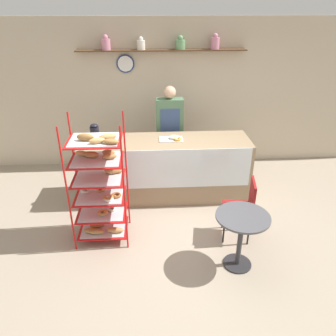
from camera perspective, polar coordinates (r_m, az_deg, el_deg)
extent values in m
plane|color=gray|center=(4.70, 0.27, -11.12)|extent=(14.00, 14.00, 0.00)
cube|color=beige|center=(6.23, -1.11, 12.53)|extent=(10.00, 0.06, 2.70)
cube|color=#4C331E|center=(5.93, -1.12, 19.84)|extent=(2.91, 0.24, 0.02)
cylinder|color=#CC7F99|center=(5.96, -10.77, 20.39)|extent=(0.15, 0.15, 0.18)
sphere|color=#CC7F99|center=(5.95, -10.87, 21.49)|extent=(0.08, 0.08, 0.08)
cylinder|color=silver|center=(5.92, -4.73, 20.56)|extent=(0.14, 0.14, 0.15)
sphere|color=silver|center=(5.91, -4.77, 21.50)|extent=(0.08, 0.08, 0.08)
cylinder|color=#669966|center=(5.94, 2.15, 20.67)|extent=(0.17, 0.17, 0.15)
sphere|color=#669966|center=(5.93, 2.17, 21.68)|extent=(0.09, 0.09, 0.09)
cylinder|color=#CC7F99|center=(6.03, 8.19, 20.70)|extent=(0.15, 0.15, 0.19)
sphere|color=#CC7F99|center=(6.02, 8.26, 21.84)|extent=(0.08, 0.08, 0.08)
cylinder|color=navy|center=(6.07, -7.43, 17.58)|extent=(0.31, 0.03, 0.31)
cylinder|color=white|center=(6.06, -7.44, 17.55)|extent=(0.27, 0.00, 0.27)
cube|color=#937A5B|center=(5.30, -0.43, -0.07)|extent=(2.64, 0.75, 0.98)
cube|color=silver|center=(4.88, -0.20, -0.23)|extent=(2.54, 0.01, 0.63)
cylinder|color=#B71414|center=(4.10, -17.10, -4.33)|extent=(0.02, 0.02, 1.69)
cylinder|color=#B71414|center=(3.99, -7.63, -4.19)|extent=(0.02, 0.02, 1.69)
cylinder|color=#B71414|center=(4.56, -15.72, -0.85)|extent=(0.02, 0.02, 1.69)
cylinder|color=#B71414|center=(4.46, -7.22, -0.63)|extent=(0.02, 0.02, 1.69)
cube|color=#B71414|center=(4.66, -11.10, -10.25)|extent=(0.65, 0.52, 0.01)
cube|color=silver|center=(4.65, -11.11, -10.13)|extent=(0.57, 0.46, 0.01)
ellipsoid|color=#B27F47|center=(4.57, -13.12, -10.56)|extent=(0.24, 0.10, 0.06)
ellipsoid|color=#B27F47|center=(4.53, -12.41, -10.76)|extent=(0.22, 0.09, 0.07)
ellipsoid|color=tan|center=(4.51, -9.17, -10.61)|extent=(0.24, 0.11, 0.07)
ellipsoid|color=olive|center=(4.64, -12.26, -9.76)|extent=(0.20, 0.09, 0.06)
ellipsoid|color=tan|center=(4.78, -13.41, -8.62)|extent=(0.22, 0.13, 0.07)
cube|color=#B71414|center=(4.51, -11.39, -7.61)|extent=(0.65, 0.52, 0.01)
cube|color=silver|center=(4.50, -11.40, -7.49)|extent=(0.57, 0.46, 0.01)
torus|color=tan|center=(4.44, -11.25, -7.64)|extent=(0.13, 0.13, 0.03)
torus|color=silver|center=(4.49, -9.75, -7.01)|extent=(0.12, 0.12, 0.04)
torus|color=tan|center=(4.45, -11.45, -7.60)|extent=(0.11, 0.11, 0.03)
cube|color=#B71414|center=(4.37, -11.69, -4.81)|extent=(0.65, 0.52, 0.01)
cube|color=silver|center=(4.36, -11.71, -4.67)|extent=(0.57, 0.46, 0.01)
torus|color=tan|center=(4.24, -10.34, -5.11)|extent=(0.13, 0.13, 0.04)
torus|color=silver|center=(4.45, -14.13, -3.86)|extent=(0.12, 0.12, 0.04)
torus|color=brown|center=(4.28, -9.05, -4.73)|extent=(0.13, 0.13, 0.03)
torus|color=silver|center=(4.23, -10.31, -5.29)|extent=(0.13, 0.13, 0.03)
torus|color=tan|center=(4.44, -11.68, -3.77)|extent=(0.10, 0.10, 0.03)
cube|color=#B71414|center=(4.24, -12.01, -1.82)|extent=(0.65, 0.52, 0.01)
cube|color=silver|center=(4.24, -12.03, -1.68)|extent=(0.57, 0.46, 0.01)
ellipsoid|color=#B27F47|center=(4.28, -9.39, -0.39)|extent=(0.24, 0.15, 0.09)
ellipsoid|color=#B27F47|center=(4.29, -9.27, -0.49)|extent=(0.22, 0.09, 0.06)
ellipsoid|color=tan|center=(4.31, -9.93, -0.26)|extent=(0.19, 0.08, 0.08)
cube|color=#B71414|center=(4.13, -12.35, 1.34)|extent=(0.65, 0.52, 0.01)
cube|color=silver|center=(4.12, -12.37, 1.49)|extent=(0.57, 0.46, 0.01)
ellipsoid|color=#B27F47|center=(4.18, -10.32, 2.69)|extent=(0.17, 0.11, 0.07)
ellipsoid|color=tan|center=(4.23, -14.79, 2.49)|extent=(0.19, 0.12, 0.07)
ellipsoid|color=#B27F47|center=(4.16, -13.29, 2.31)|extent=(0.22, 0.14, 0.08)
ellipsoid|color=#B27F47|center=(4.07, -10.17, 2.01)|extent=(0.18, 0.09, 0.07)
cube|color=#B71414|center=(4.02, -12.71, 4.67)|extent=(0.65, 0.52, 0.01)
cube|color=silver|center=(4.02, -12.73, 4.83)|extent=(0.57, 0.46, 0.01)
ellipsoid|color=tan|center=(3.88, -12.28, 4.68)|extent=(0.20, 0.13, 0.07)
ellipsoid|color=olive|center=(3.98, -14.21, 5.25)|extent=(0.22, 0.12, 0.09)
ellipsoid|color=#B27F47|center=(3.96, -10.49, 5.36)|extent=(0.24, 0.15, 0.07)
ellipsoid|color=olive|center=(3.83, -9.90, 4.57)|extent=(0.21, 0.13, 0.06)
cube|color=#282833|center=(5.88, 0.27, 2.50)|extent=(0.28, 0.19, 0.93)
cube|color=#4C7051|center=(5.62, 0.29, 9.33)|extent=(0.46, 0.22, 0.54)
cube|color=#334770|center=(5.54, 0.36, 8.01)|extent=(0.32, 0.01, 0.45)
sphere|color=tan|center=(5.52, 0.30, 13.06)|extent=(0.21, 0.21, 0.21)
cylinder|color=#262628|center=(4.30, 11.94, -15.96)|extent=(0.34, 0.34, 0.02)
cylinder|color=#333338|center=(4.07, 12.41, -12.33)|extent=(0.06, 0.06, 0.68)
cylinder|color=#4C4C51|center=(3.86, 12.92, -8.27)|extent=(0.63, 0.63, 0.02)
cylinder|color=black|center=(4.72, 9.57, -8.06)|extent=(0.02, 0.02, 0.44)
cylinder|color=black|center=(4.46, 9.72, -10.42)|extent=(0.02, 0.02, 0.44)
cylinder|color=black|center=(4.75, 13.50, -8.20)|extent=(0.02, 0.02, 0.44)
cylinder|color=black|center=(4.49, 13.90, -10.55)|extent=(0.02, 0.02, 0.44)
cube|color=maroon|center=(4.47, 11.95, -6.88)|extent=(0.44, 0.44, 0.03)
cube|color=maroon|center=(4.38, 14.49, -4.64)|extent=(0.09, 0.36, 0.40)
cylinder|color=black|center=(4.99, -12.58, 5.45)|extent=(0.13, 0.13, 0.28)
ellipsoid|color=black|center=(4.94, -12.76, 7.20)|extent=(0.11, 0.11, 0.05)
cube|color=silver|center=(5.12, 0.53, 5.03)|extent=(0.37, 0.24, 0.01)
torus|color=silver|center=(5.16, 1.39, 5.43)|extent=(0.12, 0.12, 0.03)
torus|color=gold|center=(5.07, 1.66, 5.08)|extent=(0.12, 0.12, 0.03)
torus|color=silver|center=(5.13, 1.03, 5.37)|extent=(0.14, 0.14, 0.04)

